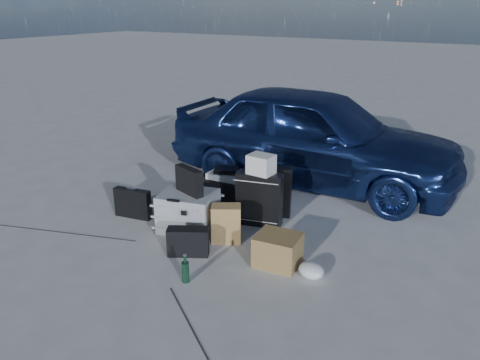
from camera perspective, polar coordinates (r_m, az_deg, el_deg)
name	(u,v)px	position (r m, az deg, el deg)	size (l,w,h in m)	color
ground	(197,248)	(5.07, -5.29, -8.23)	(60.00, 60.00, 0.00)	beige
car	(313,136)	(6.73, 8.88, 5.37)	(1.64, 4.07, 1.39)	navy
pelican_case	(189,211)	(5.39, -6.29, -3.79)	(0.61, 0.50, 0.44)	#9A9C9F
laptop_bag	(189,181)	(5.25, -6.21, -0.08)	(0.40, 0.10, 0.30)	black
briefcase	(133,203)	(5.81, -12.94, -2.79)	(0.47, 0.10, 0.36)	black
suitcase_left	(272,191)	(5.70, 3.87, -1.34)	(0.48, 0.17, 0.62)	black
suitcase_right	(259,199)	(5.45, 2.38, -2.32)	(0.53, 0.19, 0.64)	black
white_carton	(261,164)	(5.28, 2.59, 1.92)	(0.28, 0.22, 0.22)	silver
duffel_bag	(226,191)	(6.04, -1.73, -1.37)	(0.71, 0.31, 0.36)	black
flat_box_white	(227,175)	(5.97, -1.64, 0.60)	(0.43, 0.33, 0.08)	silver
flat_box_black	(226,170)	(5.94, -1.68, 1.20)	(0.29, 0.20, 0.06)	black
kraft_bag	(226,224)	(5.09, -1.70, -5.34)	(0.32, 0.19, 0.42)	#AF894C
cardboard_box	(278,250)	(4.71, 4.64, -8.49)	(0.42, 0.37, 0.32)	brown
plastic_bag	(311,270)	(4.58, 8.67, -10.83)	(0.26, 0.22, 0.14)	silver
messenger_bag	(188,242)	(4.89, -6.35, -7.48)	(0.42, 0.16, 0.30)	black
green_bottle	(185,269)	(4.45, -6.68, -10.68)	(0.07, 0.07, 0.28)	black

